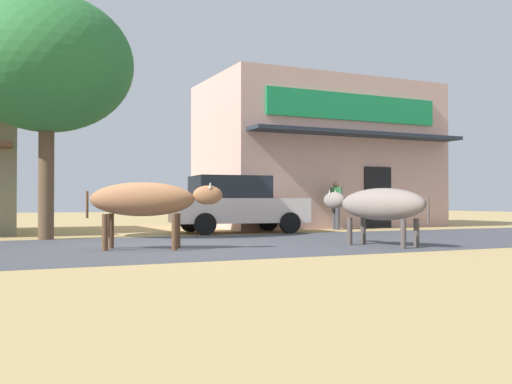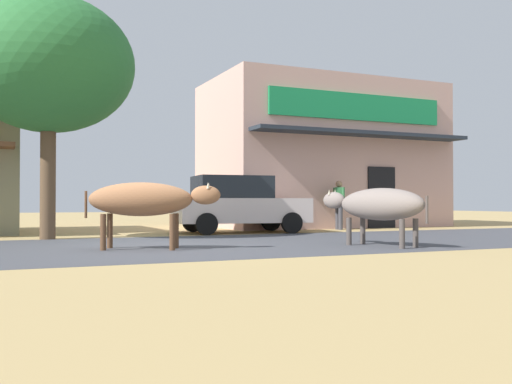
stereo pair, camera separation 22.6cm
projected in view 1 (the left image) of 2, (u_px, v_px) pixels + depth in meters
name	position (u px, v px, depth m)	size (l,w,h in m)	color
ground	(151.00, 247.00, 11.69)	(80.00, 80.00, 0.00)	tan
asphalt_road	(151.00, 247.00, 11.69)	(72.00, 6.41, 0.00)	#42434A
storefront_right_club	(318.00, 156.00, 22.00)	(8.35, 5.67, 5.25)	#CFA093
roadside_tree	(47.00, 64.00, 14.05)	(4.10, 4.10, 5.85)	brown
parked_hatchback_car	(236.00, 204.00, 17.00)	(3.96, 2.17, 1.64)	beige
cow_near_brown	(146.00, 200.00, 11.07)	(2.49, 1.46, 1.27)	#96623F
cow_far_dark	(379.00, 205.00, 11.93)	(1.25, 2.52, 1.18)	gray
pedestrian_by_shop	(336.00, 201.00, 18.95)	(0.41, 0.61, 1.58)	#3F3F47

